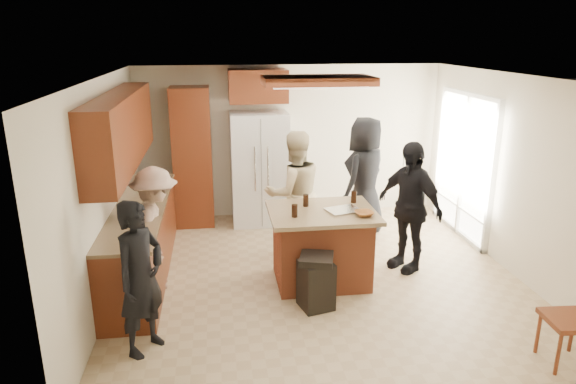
{
  "coord_description": "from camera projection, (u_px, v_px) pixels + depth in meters",
  "views": [
    {
      "loc": [
        -1.2,
        -5.85,
        2.95
      ],
      "look_at": [
        -0.39,
        -0.03,
        1.15
      ],
      "focal_mm": 32.0,
      "sensor_mm": 36.0,
      "label": 1
    }
  ],
  "objects": [
    {
      "name": "room_shell",
      "position": [
        560.0,
        167.0,
        8.44
      ],
      "size": [
        8.0,
        5.2,
        5.0
      ],
      "color": "tan",
      "rests_on": "ground"
    },
    {
      "name": "person_front_left",
      "position": [
        141.0,
        278.0,
        4.82
      ],
      "size": [
        0.65,
        0.69,
        1.53
      ],
      "primitive_type": "imported",
      "rotation": [
        0.0,
        0.0,
        0.95
      ],
      "color": "black",
      "rests_on": "ground"
    },
    {
      "name": "person_behind_left",
      "position": [
        294.0,
        193.0,
        7.06
      ],
      "size": [
        0.93,
        0.67,
        1.73
      ],
      "primitive_type": "imported",
      "rotation": [
        0.0,
        0.0,
        3.33
      ],
      "color": "#C7B488",
      "rests_on": "ground"
    },
    {
      "name": "person_behind_right",
      "position": [
        365.0,
        178.0,
        7.68
      ],
      "size": [
        1.04,
        1.03,
        1.82
      ],
      "primitive_type": "imported",
      "rotation": [
        0.0,
        0.0,
        3.91
      ],
      "color": "black",
      "rests_on": "ground"
    },
    {
      "name": "person_side_right",
      "position": [
        409.0,
        207.0,
        6.56
      ],
      "size": [
        0.93,
        1.12,
        1.7
      ],
      "primitive_type": "imported",
      "rotation": [
        0.0,
        0.0,
        -1.07
      ],
      "color": "black",
      "rests_on": "ground"
    },
    {
      "name": "person_counter",
      "position": [
        157.0,
        228.0,
        6.12
      ],
      "size": [
        0.51,
        0.99,
        1.49
      ],
      "primitive_type": "imported",
      "rotation": [
        0.0,
        0.0,
        1.64
      ],
      "color": "#9F7F6D",
      "rests_on": "ground"
    },
    {
      "name": "left_cabinetry",
      "position": [
        135.0,
        203.0,
        6.37
      ],
      "size": [
        0.64,
        3.0,
        2.3
      ],
      "color": "maroon",
      "rests_on": "ground"
    },
    {
      "name": "back_wall_units",
      "position": [
        209.0,
        139.0,
        8.07
      ],
      "size": [
        1.8,
        0.6,
        2.45
      ],
      "color": "maroon",
      "rests_on": "ground"
    },
    {
      "name": "refrigerator",
      "position": [
        259.0,
        168.0,
        8.24
      ],
      "size": [
        0.9,
        0.76,
        1.8
      ],
      "color": "white",
      "rests_on": "ground"
    },
    {
      "name": "kitchen_island",
      "position": [
        321.0,
        246.0,
        6.3
      ],
      "size": [
        1.28,
        1.03,
        0.93
      ],
      "color": "#9F4729",
      "rests_on": "ground"
    },
    {
      "name": "island_items",
      "position": [
        343.0,
        209.0,
        6.12
      ],
      "size": [
        0.97,
        0.65,
        0.15
      ],
      "color": "silver",
      "rests_on": "kitchen_island"
    },
    {
      "name": "trash_bin",
      "position": [
        316.0,
        281.0,
        5.72
      ],
      "size": [
        0.44,
        0.44,
        0.63
      ],
      "color": "black",
      "rests_on": "ground"
    },
    {
      "name": "spindle_chair",
      "position": [
        572.0,
        320.0,
        4.7
      ],
      "size": [
        0.45,
        0.45,
        0.99
      ],
      "color": "maroon",
      "rests_on": "ground"
    }
  ]
}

